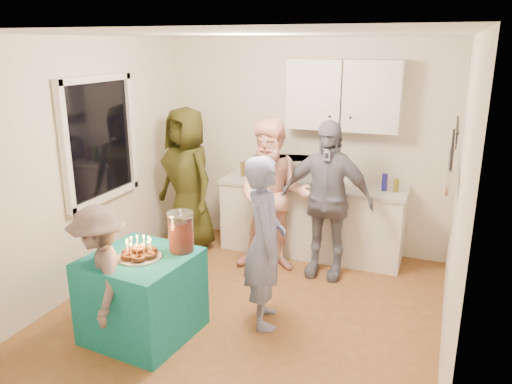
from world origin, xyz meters
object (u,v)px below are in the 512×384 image
(counter, at_px, (311,220))
(woman_back_left, at_px, (187,179))
(party_table, at_px, (142,295))
(woman_back_center, at_px, (273,196))
(child_near_left, at_px, (101,278))
(woman_back_right, at_px, (326,200))
(man_birthday, at_px, (265,242))
(microwave, at_px, (303,170))
(punch_jar, at_px, (181,233))

(counter, height_order, woman_back_left, woman_back_left)
(party_table, distance_m, woman_back_center, 1.89)
(child_near_left, bearing_deg, party_table, 99.52)
(party_table, bearing_deg, counter, 68.50)
(woman_back_center, bearing_deg, party_table, -121.51)
(party_table, distance_m, woman_back_right, 2.22)
(party_table, xyz_separation_m, man_birthday, (0.94, 0.59, 0.42))
(microwave, bearing_deg, woman_back_center, -120.20)
(man_birthday, xyz_separation_m, child_near_left, (-1.15, -0.86, -0.17))
(woman_back_right, distance_m, child_near_left, 2.51)
(party_table, height_order, woman_back_center, woman_back_center)
(microwave, distance_m, man_birthday, 1.74)
(man_birthday, height_order, woman_back_center, woman_back_center)
(woman_back_right, bearing_deg, counter, 120.76)
(woman_back_center, distance_m, woman_back_right, 0.59)
(party_table, xyz_separation_m, child_near_left, (-0.21, -0.27, 0.25))
(child_near_left, bearing_deg, woman_back_right, 103.53)
(counter, height_order, child_near_left, child_near_left)
(party_table, height_order, woman_back_left, woman_back_left)
(counter, height_order, party_table, counter)
(woman_back_center, bearing_deg, counter, 52.10)
(punch_jar, xyz_separation_m, child_near_left, (-0.49, -0.51, -0.30))
(woman_back_left, distance_m, woman_back_center, 1.24)
(punch_jar, height_order, woman_back_center, woman_back_center)
(woman_back_left, bearing_deg, microwave, 38.27)
(microwave, height_order, man_birthday, man_birthday)
(woman_back_center, xyz_separation_m, woman_back_right, (0.59, 0.07, 0.00))
(party_table, relative_size, man_birthday, 0.53)
(party_table, distance_m, woman_back_left, 2.10)
(punch_jar, height_order, woman_back_left, woman_back_left)
(punch_jar, bearing_deg, man_birthday, 28.27)
(punch_jar, distance_m, woman_back_left, 1.92)
(counter, xyz_separation_m, woman_back_right, (0.30, -0.52, 0.45))
(woman_back_left, bearing_deg, punch_jar, -39.11)
(microwave, bearing_deg, man_birthday, -99.11)
(counter, height_order, woman_back_center, woman_back_center)
(microwave, relative_size, party_table, 0.63)
(counter, xyz_separation_m, woman_back_center, (-0.29, -0.59, 0.45))
(party_table, xyz_separation_m, punch_jar, (0.28, 0.24, 0.55))
(microwave, bearing_deg, woman_back_left, -179.28)
(punch_jar, bearing_deg, microwave, 76.18)
(microwave, relative_size, man_birthday, 0.33)
(counter, relative_size, woman_back_right, 1.25)
(punch_jar, relative_size, woman_back_center, 0.19)
(woman_back_left, relative_size, woman_back_center, 1.02)
(woman_back_left, height_order, woman_back_center, woman_back_left)
(microwave, bearing_deg, woman_back_right, -65.14)
(counter, height_order, microwave, microwave)
(party_table, height_order, punch_jar, punch_jar)
(microwave, height_order, woman_back_center, woman_back_center)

